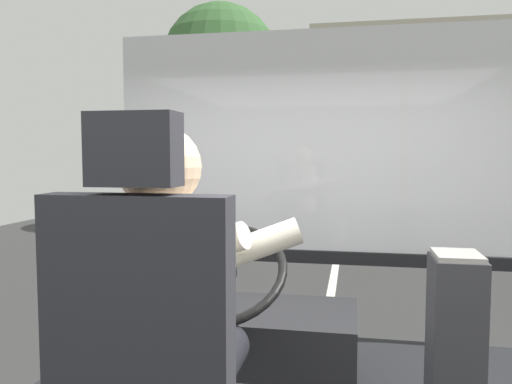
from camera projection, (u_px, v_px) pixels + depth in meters
The scene contains 7 objects.
ground at pixel (338, 249), 10.40m from camera, with size 18.00×44.00×0.06m.
bus_driver at pixel (170, 306), 1.48m from camera, with size 0.75×0.55×0.84m.
steering_console at pixel (245, 343), 2.53m from camera, with size 1.10×1.06×0.88m.
fare_box at pixel (455, 345), 2.09m from camera, with size 0.20×0.26×0.77m.
windshield_panel at pixel (308, 173), 3.23m from camera, with size 2.50×0.08×1.48m.
street_tree at pixel (221, 64), 12.90m from camera, with size 2.95×2.95×5.73m.
shop_building at pixel (471, 117), 20.00m from camera, with size 12.51×4.26×6.77m.
Camera 1 is at (0.29, -1.61, 1.95)m, focal length 35.53 mm.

